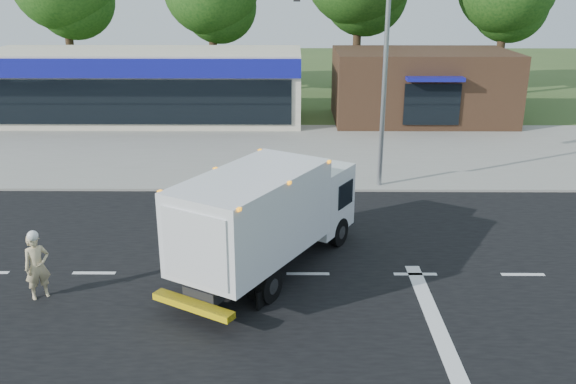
{
  "coord_description": "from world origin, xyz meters",
  "views": [
    {
      "loc": [
        -0.44,
        -15.32,
        7.78
      ],
      "look_at": [
        -0.57,
        2.12,
        1.7
      ],
      "focal_mm": 38.0,
      "sensor_mm": 36.0,
      "label": 1
    }
  ],
  "objects": [
    {
      "name": "ground",
      "position": [
        0.0,
        0.0,
        0.0
      ],
      "size": [
        120.0,
        120.0,
        0.0
      ],
      "primitive_type": "plane",
      "color": "#385123",
      "rests_on": "ground"
    },
    {
      "name": "road_asphalt",
      "position": [
        0.0,
        0.0,
        0.0
      ],
      "size": [
        60.0,
        14.0,
        0.02
      ],
      "primitive_type": "cube",
      "color": "black",
      "rests_on": "ground"
    },
    {
      "name": "sidewalk",
      "position": [
        0.0,
        8.2,
        0.06
      ],
      "size": [
        60.0,
        2.4,
        0.12
      ],
      "primitive_type": "cube",
      "color": "gray",
      "rests_on": "ground"
    },
    {
      "name": "parking_apron",
      "position": [
        0.0,
        14.0,
        0.01
      ],
      "size": [
        60.0,
        9.0,
        0.02
      ],
      "primitive_type": "cube",
      "color": "gray",
      "rests_on": "ground"
    },
    {
      "name": "lane_markings",
      "position": [
        1.35,
        -1.35,
        0.02
      ],
      "size": [
        55.2,
        7.0,
        0.01
      ],
      "color": "silver",
      "rests_on": "road_asphalt"
    },
    {
      "name": "ems_box_truck",
      "position": [
        -1.12,
        0.19,
        1.78
      ],
      "size": [
        5.35,
        7.08,
        3.08
      ],
      "rotation": [
        0.0,
        0.0,
        1.04
      ],
      "color": "black",
      "rests_on": "ground"
    },
    {
      "name": "emergency_worker",
      "position": [
        -6.94,
        -1.35,
        0.92
      ],
      "size": [
        0.76,
        0.72,
        1.87
      ],
      "rotation": [
        0.0,
        0.0,
        0.65
      ],
      "color": "tan",
      "rests_on": "ground"
    },
    {
      "name": "retail_strip_mall",
      "position": [
        -9.0,
        19.93,
        2.01
      ],
      "size": [
        18.0,
        6.2,
        4.0
      ],
      "color": "beige",
      "rests_on": "ground"
    },
    {
      "name": "brown_storefront",
      "position": [
        7.0,
        19.98,
        2.0
      ],
      "size": [
        10.0,
        6.7,
        4.0
      ],
      "color": "#382316",
      "rests_on": "ground"
    },
    {
      "name": "traffic_signal_pole",
      "position": [
        2.35,
        7.6,
        4.92
      ],
      "size": [
        3.51,
        0.25,
        8.0
      ],
      "color": "gray",
      "rests_on": "ground"
    }
  ]
}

